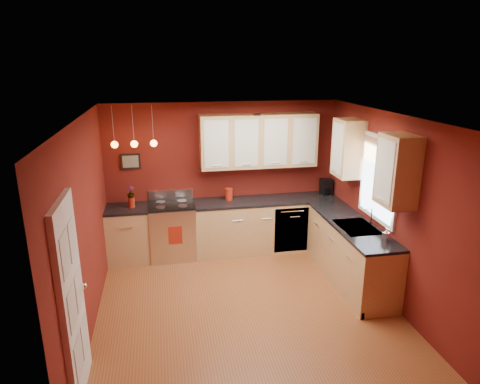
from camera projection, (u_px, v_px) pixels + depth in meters
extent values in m
plane|color=#99522C|center=(246.00, 306.00, 5.91)|extent=(4.20, 4.20, 0.00)
cube|color=white|center=(247.00, 117.00, 5.15)|extent=(4.00, 4.20, 0.02)
cube|color=maroon|center=(223.00, 177.00, 7.50)|extent=(4.00, 0.02, 2.60)
cube|color=maroon|center=(297.00, 306.00, 3.56)|extent=(4.00, 0.02, 2.60)
cube|color=maroon|center=(85.00, 229.00, 5.18)|extent=(0.02, 4.20, 2.60)
cube|color=maroon|center=(389.00, 209.00, 5.88)|extent=(0.02, 4.20, 2.60)
cube|color=tan|center=(129.00, 235.00, 7.18)|extent=(0.70, 0.60, 0.90)
cube|color=tan|center=(266.00, 225.00, 7.60)|extent=(2.54, 0.60, 0.90)
cube|color=tan|center=(350.00, 253.00, 6.50)|extent=(0.60, 2.10, 0.90)
cube|color=black|center=(127.00, 209.00, 7.04)|extent=(0.70, 0.62, 0.04)
cube|color=black|center=(267.00, 200.00, 7.46)|extent=(2.54, 0.62, 0.04)
cube|color=black|center=(352.00, 224.00, 6.37)|extent=(0.62, 2.10, 0.04)
cube|color=silver|center=(173.00, 231.00, 7.31)|extent=(0.76, 0.64, 0.92)
cube|color=black|center=(173.00, 237.00, 7.02)|extent=(0.55, 0.02, 0.32)
cylinder|color=silver|center=(173.00, 224.00, 6.94)|extent=(0.60, 0.02, 0.02)
cube|color=black|center=(171.00, 205.00, 7.17)|extent=(0.76, 0.60, 0.03)
cylinder|color=gray|center=(161.00, 207.00, 7.00)|extent=(0.16, 0.16, 0.01)
cylinder|color=gray|center=(183.00, 206.00, 7.06)|extent=(0.16, 0.16, 0.01)
cylinder|color=gray|center=(160.00, 202.00, 7.26)|extent=(0.16, 0.16, 0.01)
cylinder|color=gray|center=(182.00, 201.00, 7.32)|extent=(0.16, 0.16, 0.01)
cube|color=silver|center=(171.00, 194.00, 7.42)|extent=(0.76, 0.04, 0.16)
cube|color=silver|center=(291.00, 230.00, 7.39)|extent=(0.60, 0.02, 0.80)
cube|color=gray|center=(357.00, 228.00, 6.23)|extent=(0.50, 0.70, 0.05)
cube|color=black|center=(351.00, 225.00, 6.39)|extent=(0.42, 0.30, 0.02)
cube|color=black|center=(362.00, 233.00, 6.07)|extent=(0.42, 0.30, 0.02)
cylinder|color=white|center=(372.00, 217.00, 6.22)|extent=(0.02, 0.02, 0.28)
cylinder|color=white|center=(368.00, 209.00, 6.17)|extent=(0.16, 0.02, 0.02)
cube|color=white|center=(379.00, 179.00, 6.06)|extent=(0.04, 1.02, 1.22)
cube|color=white|center=(378.00, 179.00, 6.06)|extent=(0.01, 0.90, 1.10)
cube|color=#A97954|center=(380.00, 153.00, 5.95)|extent=(0.02, 0.96, 0.36)
cube|color=white|center=(72.00, 301.00, 4.14)|extent=(0.06, 0.82, 2.05)
cube|color=silver|center=(65.00, 255.00, 3.80)|extent=(0.00, 0.28, 0.40)
cube|color=silver|center=(72.00, 239.00, 4.14)|extent=(0.00, 0.28, 0.40)
cube|color=silver|center=(72.00, 309.00, 3.97)|extent=(0.00, 0.28, 0.40)
cube|color=silver|center=(79.00, 289.00, 4.30)|extent=(0.00, 0.28, 0.40)
cube|color=silver|center=(79.00, 358.00, 4.13)|extent=(0.00, 0.28, 0.40)
cube|color=silver|center=(85.00, 336.00, 4.47)|extent=(0.00, 0.28, 0.40)
sphere|color=white|center=(84.00, 286.00, 4.46)|extent=(0.06, 0.06, 0.06)
cube|color=tan|center=(259.00, 141.00, 7.25)|extent=(2.00, 0.35, 0.90)
cube|color=tan|center=(370.00, 158.00, 5.97)|extent=(0.35, 1.95, 0.90)
cube|color=black|center=(131.00, 161.00, 7.11)|extent=(0.32, 0.03, 0.26)
cylinder|color=gray|center=(113.00, 125.00, 6.57)|extent=(0.01, 0.01, 0.60)
sphere|color=#FFA53F|center=(115.00, 145.00, 6.66)|extent=(0.11, 0.11, 0.11)
cylinder|color=gray|center=(133.00, 125.00, 6.62)|extent=(0.01, 0.01, 0.60)
sphere|color=#FFA53F|center=(134.00, 144.00, 6.71)|extent=(0.11, 0.11, 0.11)
cylinder|color=gray|center=(153.00, 124.00, 6.68)|extent=(0.01, 0.01, 0.60)
sphere|color=#FFA53F|center=(154.00, 143.00, 6.77)|extent=(0.11, 0.11, 0.11)
cylinder|color=#A12111|center=(229.00, 195.00, 7.38)|extent=(0.13, 0.13, 0.19)
cylinder|color=#A12111|center=(229.00, 189.00, 7.35)|extent=(0.14, 0.14, 0.02)
cylinder|color=#A12111|center=(131.00, 202.00, 7.02)|extent=(0.11, 0.11, 0.17)
imported|color=#A12111|center=(131.00, 193.00, 6.97)|extent=(0.12, 0.12, 0.21)
cube|color=black|center=(326.00, 187.00, 7.70)|extent=(0.20, 0.17, 0.28)
cylinder|color=black|center=(327.00, 191.00, 7.67)|extent=(0.11, 0.11, 0.13)
imported|color=white|center=(386.00, 235.00, 5.70)|extent=(0.10, 0.11, 0.18)
cube|color=#A12111|center=(175.00, 235.00, 6.98)|extent=(0.22, 0.02, 0.31)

